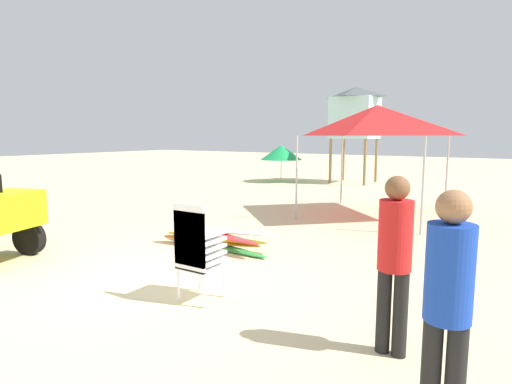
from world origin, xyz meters
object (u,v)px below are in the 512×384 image
(stacked_plastic_chairs, at_px, (196,245))
(beach_umbrella_left, at_px, (281,152))
(lifeguard_tower, at_px, (355,113))
(surfboard_pile, at_px, (215,237))
(lifeguard_near_center, at_px, (448,297))
(lifeguard_near_left, at_px, (395,253))
(popup_canopy, at_px, (377,121))

(stacked_plastic_chairs, xyz_separation_m, beach_umbrella_left, (-6.07, 12.85, 0.60))
(stacked_plastic_chairs, bearing_deg, lifeguard_tower, 102.44)
(surfboard_pile, xyz_separation_m, lifeguard_near_center, (4.51, -3.09, 0.82))
(lifeguard_near_center, relative_size, lifeguard_tower, 0.42)
(stacked_plastic_chairs, distance_m, beach_umbrella_left, 14.23)
(lifeguard_near_center, bearing_deg, beach_umbrella_left, 123.61)
(lifeguard_near_left, bearing_deg, beach_umbrella_left, 123.66)
(lifeguard_near_left, relative_size, beach_umbrella_left, 0.92)
(stacked_plastic_chairs, distance_m, surfboard_pile, 2.66)
(lifeguard_near_center, relative_size, popup_canopy, 0.58)
(lifeguard_near_left, height_order, beach_umbrella_left, lifeguard_near_left)
(surfboard_pile, height_order, beach_umbrella_left, beach_umbrella_left)
(surfboard_pile, height_order, popup_canopy, popup_canopy)
(lifeguard_tower, bearing_deg, surfboard_pile, -81.94)
(lifeguard_near_center, relative_size, beach_umbrella_left, 0.93)
(lifeguard_near_left, height_order, popup_canopy, popup_canopy)
(surfboard_pile, relative_size, beach_umbrella_left, 1.36)
(surfboard_pile, bearing_deg, beach_umbrella_left, 113.47)
(lifeguard_near_left, height_order, lifeguard_tower, lifeguard_tower)
(lifeguard_near_left, bearing_deg, popup_canopy, 108.84)
(lifeguard_near_left, distance_m, popup_canopy, 7.47)
(lifeguard_near_left, xyz_separation_m, popup_canopy, (-2.36, 6.92, 1.49))
(lifeguard_near_left, bearing_deg, lifeguard_near_center, -57.00)
(lifeguard_near_left, distance_m, lifeguard_tower, 15.45)
(lifeguard_near_center, bearing_deg, stacked_plastic_chairs, 163.53)
(lifeguard_near_left, bearing_deg, lifeguard_tower, 111.51)
(stacked_plastic_chairs, xyz_separation_m, popup_canopy, (0.10, 6.96, 1.76))
(surfboard_pile, distance_m, lifeguard_tower, 12.57)
(surfboard_pile, distance_m, lifeguard_near_center, 5.53)
(lifeguard_near_left, xyz_separation_m, lifeguard_tower, (-5.61, 14.25, 2.09))
(surfboard_pile, relative_size, lifeguard_near_left, 1.47)
(stacked_plastic_chairs, xyz_separation_m, lifeguard_near_left, (2.46, 0.04, 0.27))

